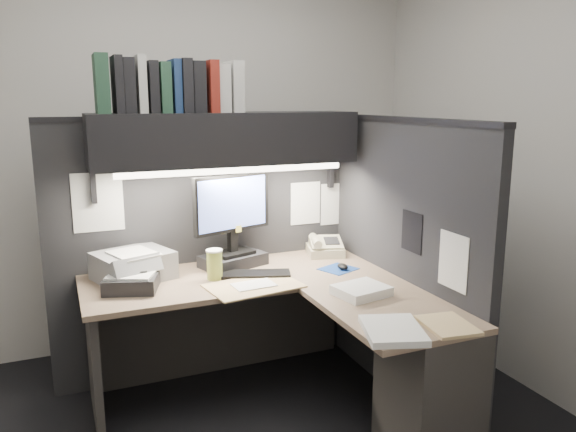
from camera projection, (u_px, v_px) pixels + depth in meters
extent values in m
cube|color=beige|center=(179.00, 154.00, 3.92)|extent=(3.50, 0.04, 2.70)
cube|color=beige|center=(471.00, 277.00, 1.22)|extent=(3.50, 0.04, 2.70)
cube|color=beige|center=(536.00, 165.00, 3.23)|extent=(0.04, 3.00, 2.70)
cube|color=black|center=(206.00, 249.00, 3.53)|extent=(1.90, 0.06, 1.60)
cube|color=black|center=(401.00, 264.00, 3.22)|extent=(0.06, 1.50, 1.60)
cube|color=#987A61|center=(235.00, 277.00, 3.24)|extent=(1.70, 0.68, 0.03)
cube|color=#987A61|center=(388.00, 308.00, 2.76)|extent=(0.60, 0.85, 0.03)
cube|color=#312D2B|center=(222.00, 318.00, 3.59)|extent=(1.61, 0.02, 0.70)
cube|color=#312D2B|center=(94.00, 360.00, 3.02)|extent=(0.04, 0.61, 0.70)
cube|color=#312D2B|center=(429.00, 394.00, 2.67)|extent=(0.38, 0.40, 0.70)
cube|color=black|center=(226.00, 139.00, 3.26)|extent=(1.55, 0.34, 0.30)
cylinder|color=white|center=(234.00, 170.00, 3.17)|extent=(1.32, 0.04, 0.04)
cube|color=black|center=(233.00, 260.00, 3.41)|extent=(0.43, 0.33, 0.07)
cube|color=black|center=(233.00, 241.00, 3.38)|extent=(0.06, 0.06, 0.13)
cube|color=black|center=(232.00, 203.00, 3.33)|extent=(0.51, 0.20, 0.34)
cube|color=#6B85EA|center=(233.00, 203.00, 3.31)|extent=(0.46, 0.15, 0.30)
cube|color=black|center=(254.00, 274.00, 3.22)|extent=(0.44, 0.26, 0.02)
cube|color=navy|center=(338.00, 269.00, 3.35)|extent=(0.25, 0.24, 0.00)
ellipsoid|color=black|center=(343.00, 266.00, 3.33)|extent=(0.06, 0.09, 0.03)
cube|color=#BBB390|center=(325.00, 248.00, 3.65)|extent=(0.28, 0.29, 0.09)
cylinder|color=#B9BB4B|center=(215.00, 265.00, 3.14)|extent=(0.09, 0.09, 0.16)
cube|color=gray|center=(133.00, 265.00, 3.16)|extent=(0.48, 0.44, 0.15)
cube|color=black|center=(132.00, 283.00, 2.97)|extent=(0.32, 0.30, 0.08)
cube|color=tan|center=(254.00, 286.00, 3.03)|extent=(0.53, 0.39, 0.01)
cube|color=white|center=(361.00, 291.00, 2.90)|extent=(0.29, 0.26, 0.05)
cube|color=white|center=(393.00, 330.00, 2.43)|extent=(0.33, 0.37, 0.03)
cube|color=tan|center=(448.00, 325.00, 2.50)|extent=(0.24, 0.28, 0.01)
cube|color=#21422E|center=(101.00, 84.00, 2.95)|extent=(0.07, 0.22, 0.31)
cube|color=black|center=(117.00, 85.00, 2.97)|extent=(0.04, 0.22, 0.30)
cube|color=black|center=(128.00, 86.00, 3.00)|extent=(0.06, 0.22, 0.29)
cube|color=beige|center=(141.00, 84.00, 3.04)|extent=(0.05, 0.22, 0.31)
cube|color=black|center=(151.00, 87.00, 3.05)|extent=(0.05, 0.22, 0.28)
cube|color=#21422E|center=(163.00, 88.00, 3.07)|extent=(0.06, 0.22, 0.27)
cube|color=navy|center=(175.00, 86.00, 3.10)|extent=(0.04, 0.22, 0.29)
cube|color=black|center=(185.00, 86.00, 3.11)|extent=(0.06, 0.22, 0.29)
cube|color=black|center=(196.00, 87.00, 3.14)|extent=(0.07, 0.22, 0.28)
cube|color=maroon|center=(211.00, 87.00, 3.16)|extent=(0.05, 0.22, 0.29)
cube|color=beige|center=(220.00, 89.00, 3.21)|extent=(0.07, 0.22, 0.26)
cube|color=beige|center=(234.00, 87.00, 3.23)|extent=(0.06, 0.22, 0.29)
cube|color=white|center=(305.00, 203.00, 3.70)|extent=(0.21, 0.00, 0.28)
cube|color=white|center=(335.00, 204.00, 3.79)|extent=(0.21, 0.00, 0.28)
cube|color=white|center=(98.00, 202.00, 3.19)|extent=(0.28, 0.00, 0.34)
cube|color=black|center=(412.00, 232.00, 3.04)|extent=(0.00, 0.18, 0.22)
cube|color=white|center=(453.00, 261.00, 2.73)|extent=(0.00, 0.21, 0.28)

